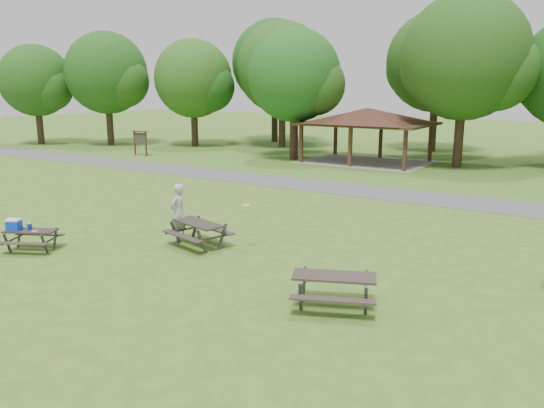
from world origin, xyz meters
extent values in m
plane|color=#3F6A1E|center=(0.00, 0.00, 0.00)|extent=(160.00, 160.00, 0.00)
cube|color=#4F4F51|center=(0.00, 14.00, 0.01)|extent=(120.00, 3.20, 0.02)
cube|color=#362113|center=(-7.70, 21.30, 1.30)|extent=(0.22, 0.22, 2.60)
cube|color=#341C13|center=(-7.70, 26.70, 1.30)|extent=(0.22, 0.22, 2.60)
cube|color=#3E2316|center=(-4.00, 21.30, 1.30)|extent=(0.22, 0.22, 2.60)
cube|color=#382214|center=(-4.00, 26.70, 1.30)|extent=(0.22, 0.22, 2.60)
cube|color=#3A1F15|center=(-0.30, 21.30, 1.30)|extent=(0.22, 0.22, 2.60)
cube|color=#341F13|center=(-0.30, 26.70, 1.30)|extent=(0.22, 0.22, 2.60)
cube|color=#342214|center=(-4.00, 24.00, 2.68)|extent=(8.60, 6.60, 0.16)
pyramid|color=#381E16|center=(-4.00, 24.00, 3.26)|extent=(7.01, 7.01, 1.00)
cube|color=gray|center=(-4.00, 24.00, 0.01)|extent=(8.40, 6.40, 0.03)
cube|color=#392515|center=(-20.60, 18.00, 0.90)|extent=(0.10, 0.10, 1.80)
cube|color=#3B2215|center=(-19.40, 18.00, 0.90)|extent=(0.10, 0.10, 1.80)
cube|color=#2F2822|center=(-20.00, 18.00, 1.30)|extent=(1.40, 0.06, 0.90)
cube|color=#351E15|center=(-20.00, 18.00, 1.85)|extent=(1.60, 0.30, 0.06)
cylinder|color=black|center=(-28.00, 22.00, 1.84)|extent=(0.60, 0.60, 3.67)
sphere|color=#174513|center=(-28.00, 22.00, 6.38)|extent=(7.20, 7.20, 7.20)
sphere|color=#1C4413|center=(-26.38, 22.30, 5.66)|extent=(4.68, 4.68, 4.68)
sphere|color=#1E4C15|center=(-29.44, 21.80, 5.83)|extent=(4.32, 4.32, 4.32)
cylinder|color=black|center=(-21.00, 25.50, 1.66)|extent=(0.60, 0.60, 3.32)
sphere|color=#214E16|center=(-21.00, 25.50, 5.88)|extent=(6.80, 6.80, 6.80)
sphere|color=#154513|center=(-19.47, 25.80, 5.20)|extent=(4.42, 4.42, 4.42)
sphere|color=#1B4C15|center=(-22.36, 25.30, 5.37)|extent=(4.08, 4.08, 4.08)
cylinder|color=#301F15|center=(-14.00, 29.00, 1.92)|extent=(0.60, 0.60, 3.85)
sphere|color=#1C4814|center=(-14.00, 29.00, 6.77)|extent=(7.80, 7.80, 7.80)
sphere|color=#163F12|center=(-12.25, 29.30, 5.99)|extent=(5.07, 5.07, 5.07)
sphere|color=#1F4914|center=(-15.56, 28.80, 6.19)|extent=(4.68, 4.68, 4.68)
cylinder|color=black|center=(-9.00, 22.50, 1.75)|extent=(0.60, 0.60, 3.50)
sphere|color=#164D16|center=(-9.00, 22.50, 5.97)|extent=(6.60, 6.60, 6.60)
sphere|color=#1D4714|center=(-7.52, 22.80, 5.31)|extent=(4.29, 4.29, 4.29)
sphere|color=#1E4614|center=(-10.32, 22.30, 5.48)|extent=(3.96, 3.96, 3.96)
cylinder|color=black|center=(2.00, 25.00, 2.01)|extent=(0.60, 0.60, 4.02)
sphere|color=#1C4213|center=(2.00, 25.00, 7.02)|extent=(8.00, 8.00, 8.00)
sphere|color=#1E4A15|center=(3.80, 25.30, 6.22)|extent=(5.20, 5.20, 5.20)
sphere|color=#1D4814|center=(0.40, 24.80, 6.42)|extent=(4.80, 4.80, 4.80)
cylinder|color=black|center=(-17.00, 32.50, 2.19)|extent=(0.60, 0.60, 4.38)
sphere|color=#144413|center=(-17.00, 32.50, 7.38)|extent=(8.00, 8.00, 8.00)
sphere|color=#164012|center=(-15.20, 32.80, 6.58)|extent=(5.20, 5.20, 5.20)
sphere|color=#204F16|center=(-18.60, 32.30, 6.78)|extent=(4.80, 4.80, 4.80)
cylinder|color=#2F2115|center=(-2.00, 33.00, 2.06)|extent=(0.60, 0.60, 4.13)
sphere|color=#1A4313|center=(-2.00, 33.00, 7.13)|extent=(8.00, 8.00, 8.00)
sphere|color=#1C3F12|center=(-0.20, 33.30, 6.33)|extent=(5.20, 5.20, 5.20)
sphere|color=#144413|center=(-3.60, 32.80, 6.53)|extent=(4.80, 4.80, 4.80)
cylinder|color=black|center=(-34.00, 19.00, 1.66)|extent=(0.60, 0.60, 3.32)
sphere|color=#194313|center=(-34.00, 19.00, 5.72)|extent=(6.40, 6.40, 6.40)
sphere|color=#1A4413|center=(-32.56, 19.30, 5.08)|extent=(4.16, 4.16, 4.16)
sphere|color=#174012|center=(-35.28, 18.80, 5.24)|extent=(3.84, 3.84, 3.84)
cube|color=black|center=(-4.96, -1.11, 0.66)|extent=(1.73, 1.31, 0.04)
cube|color=#302822|center=(-4.71, -1.58, 0.39)|extent=(1.55, 0.94, 0.04)
cube|color=#2A221E|center=(-5.20, -0.63, 0.39)|extent=(1.55, 0.94, 0.04)
cube|color=#3F3F41|center=(-5.36, -1.69, 0.33)|extent=(0.20, 0.33, 0.70)
cube|color=#3E3E41|center=(-5.67, -1.09, 0.33)|extent=(0.20, 0.33, 0.70)
cube|color=#404043|center=(-5.51, -1.39, 0.36)|extent=(0.65, 1.20, 0.04)
cube|color=#3B3B3D|center=(-4.25, -1.13, 0.33)|extent=(0.20, 0.33, 0.70)
cube|color=#414144|center=(-4.56, -0.52, 0.33)|extent=(0.20, 0.33, 0.70)
cube|color=#414143|center=(-4.40, -0.82, 0.36)|extent=(0.65, 1.20, 0.04)
cube|color=#0E36D2|center=(-5.35, -1.41, 0.84)|extent=(0.50, 0.46, 0.32)
cube|color=white|center=(-5.35, -1.41, 1.03)|extent=(0.53, 0.48, 0.05)
cylinder|color=white|center=(-5.35, -1.41, 1.09)|extent=(0.33, 0.19, 0.03)
cylinder|color=#0B21AC|center=(-5.02, -1.09, 0.78)|extent=(0.19, 0.19, 0.20)
cylinder|color=white|center=(-5.02, -1.09, 0.90)|extent=(0.14, 0.14, 0.04)
cube|color=white|center=(-4.69, -1.09, 0.71)|extent=(0.24, 0.24, 0.06)
cube|color=#A71321|center=(-4.69, -1.09, 0.75)|extent=(0.25, 0.25, 0.01)
cube|color=#29231D|center=(-0.72, 2.17, 0.79)|extent=(2.07, 1.21, 0.05)
cube|color=#2E2521|center=(-0.87, 1.54, 0.47)|extent=(1.96, 0.73, 0.04)
cube|color=#2E2721|center=(-0.57, 2.79, 0.47)|extent=(1.96, 0.73, 0.04)
cube|color=#3A3A3C|center=(-1.55, 1.95, 0.40)|extent=(0.16, 0.41, 0.85)
cube|color=#39393B|center=(-1.35, 2.74, 0.40)|extent=(0.16, 0.41, 0.85)
cube|color=#3F3F41|center=(-1.45, 2.35, 0.43)|extent=(0.44, 1.55, 0.05)
cube|color=#3A3A3C|center=(-0.09, 1.60, 0.40)|extent=(0.16, 0.41, 0.85)
cube|color=#404043|center=(0.10, 2.39, 0.40)|extent=(0.16, 0.41, 0.85)
cube|color=#38383A|center=(0.01, 1.99, 0.43)|extent=(0.44, 1.55, 0.05)
cube|color=#2F2622|center=(5.29, 0.05, 0.80)|extent=(2.11, 1.48, 0.05)
cube|color=#312723|center=(5.54, -0.54, 0.47)|extent=(1.91, 1.03, 0.04)
cube|color=#2F2822|center=(5.04, 0.65, 0.47)|extent=(1.91, 1.03, 0.04)
cube|color=#434345|center=(4.76, -0.62, 0.40)|extent=(0.22, 0.40, 0.85)
cube|color=#414143|center=(4.43, 0.13, 0.40)|extent=(0.22, 0.40, 0.85)
cube|color=#464649|center=(4.60, -0.24, 0.43)|extent=(0.68, 1.49, 0.05)
cube|color=#434346|center=(6.14, -0.03, 0.40)|extent=(0.22, 0.40, 0.85)
cube|color=#474649|center=(5.82, 0.72, 0.40)|extent=(0.22, 0.40, 0.85)
cube|color=#414143|center=(5.98, 0.35, 0.43)|extent=(0.68, 1.49, 0.05)
cylinder|color=yellow|center=(0.88, 2.68, 1.49)|extent=(0.30, 0.30, 0.02)
imported|color=#B0AFB2|center=(-1.71, 2.29, 1.00)|extent=(0.57, 0.78, 1.99)
camera|label=1|loc=(10.46, -10.74, 5.19)|focal=35.00mm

